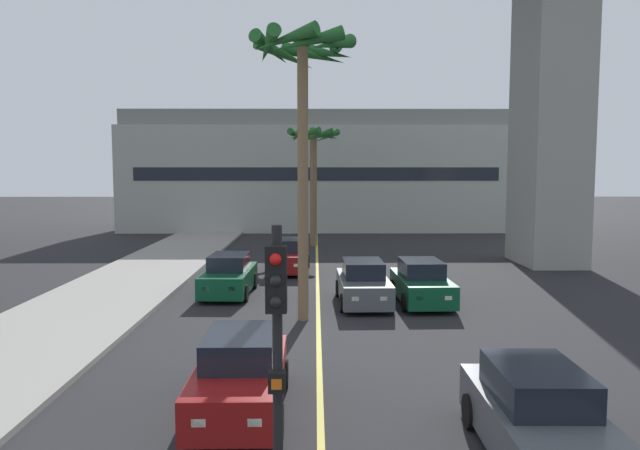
# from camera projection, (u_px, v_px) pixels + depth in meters

# --- Properties ---
(lane_stripe_center) EXTENTS (0.14, 56.00, 0.01)m
(lane_stripe_center) POSITION_uv_depth(u_px,v_px,m) (318.00, 298.00, 22.69)
(lane_stripe_center) COLOR #DBCC4C
(lane_stripe_center) RESTS_ON ground
(pier_building_backdrop) EXTENTS (30.61, 8.04, 9.41)m
(pier_building_backdrop) POSITION_uv_depth(u_px,v_px,m) (316.00, 172.00, 49.26)
(pier_building_backdrop) COLOR #ADB2A8
(pier_building_backdrop) RESTS_ON ground
(car_queue_front) EXTENTS (1.93, 4.15, 1.56)m
(car_queue_front) POSITION_uv_depth(u_px,v_px,m) (289.00, 257.00, 28.57)
(car_queue_front) COLOR maroon
(car_queue_front) RESTS_ON ground
(car_queue_second) EXTENTS (1.93, 4.15, 1.56)m
(car_queue_second) POSITION_uv_depth(u_px,v_px,m) (229.00, 276.00, 23.32)
(car_queue_second) COLOR #0C4728
(car_queue_second) RESTS_ON ground
(car_queue_third) EXTENTS (1.92, 4.14, 1.56)m
(car_queue_third) POSITION_uv_depth(u_px,v_px,m) (422.00, 284.00, 21.80)
(car_queue_third) COLOR #0C4728
(car_queue_third) RESTS_ON ground
(car_queue_fourth) EXTENTS (1.89, 4.13, 1.56)m
(car_queue_fourth) POSITION_uv_depth(u_px,v_px,m) (538.00, 418.00, 9.99)
(car_queue_fourth) COLOR #4C5156
(car_queue_fourth) RESTS_ON ground
(car_queue_fifth) EXTENTS (1.90, 4.14, 1.56)m
(car_queue_fifth) POSITION_uv_depth(u_px,v_px,m) (363.00, 284.00, 21.70)
(car_queue_fifth) COLOR #4C5156
(car_queue_fifth) RESTS_ON ground
(car_queue_sixth) EXTENTS (1.87, 4.12, 1.56)m
(car_queue_sixth) POSITION_uv_depth(u_px,v_px,m) (240.00, 375.00, 12.07)
(car_queue_sixth) COLOR maroon
(car_queue_sixth) RESTS_ON ground
(traffic_light_median_near) EXTENTS (0.24, 0.37, 4.20)m
(traffic_light_median_near) POSITION_uv_depth(u_px,v_px,m) (277.00, 354.00, 6.94)
(traffic_light_median_near) COLOR black
(traffic_light_median_near) RESTS_ON ground
(palm_tree_near_median) EXTENTS (3.38, 3.39, 7.52)m
(palm_tree_near_median) POSITION_uv_depth(u_px,v_px,m) (314.00, 150.00, 37.81)
(palm_tree_near_median) COLOR brown
(palm_tree_near_median) RESTS_ON ground
(palm_tree_mid_median) EXTENTS (3.36, 3.39, 9.17)m
(palm_tree_mid_median) POSITION_uv_depth(u_px,v_px,m) (303.00, 76.00, 18.73)
(palm_tree_mid_median) COLOR brown
(palm_tree_mid_median) RESTS_ON ground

